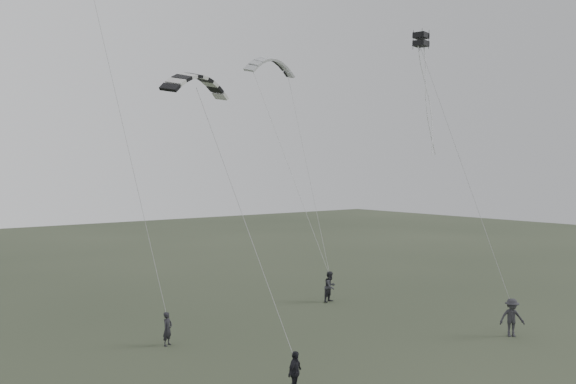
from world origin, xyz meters
TOP-DOWN VIEW (x-y plane):
  - ground at (0.00, 0.00)m, footprint 140.00×140.00m
  - flyer_left at (-5.41, 6.21)m, footprint 0.67×0.60m
  - flyer_right at (6.34, 8.12)m, footprint 1.06×0.91m
  - flyer_center at (-4.26, -1.74)m, footprint 0.97×0.71m
  - flyer_far at (8.41, -2.68)m, footprint 1.36×1.28m
  - kite_pale_large at (6.27, 14.24)m, footprint 4.06×1.66m
  - kite_striped at (-4.78, 4.51)m, footprint 3.61×2.09m
  - kite_box at (8.20, 2.81)m, footprint 0.82×0.84m

SIDE VIEW (x-z plane):
  - ground at x=0.00m, z-range 0.00..0.00m
  - flyer_center at x=-4.26m, z-range 0.00..1.53m
  - flyer_left at x=-5.41m, z-range 0.00..1.54m
  - flyer_far at x=8.41m, z-range 0.00..1.85m
  - flyer_right at x=6.34m, z-range 0.00..1.88m
  - kite_striped at x=-4.78m, z-range 11.41..12.88m
  - kite_box at x=8.20m, z-range 14.87..15.63m
  - kite_pale_large at x=6.27m, z-range 14.86..16.70m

